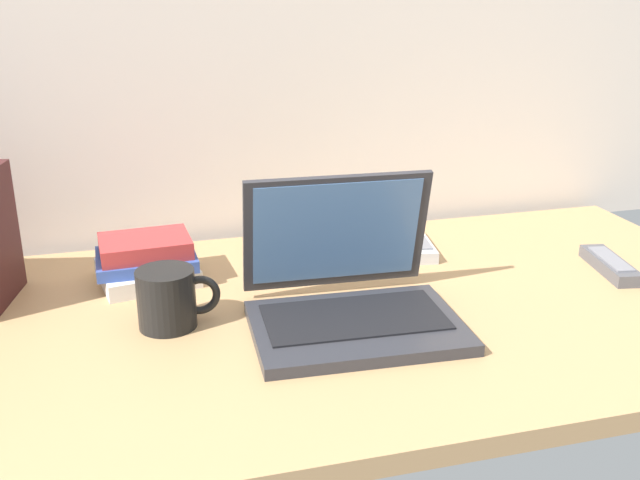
{
  "coord_description": "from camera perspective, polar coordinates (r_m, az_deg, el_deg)",
  "views": [
    {
      "loc": [
        -0.24,
        -1.02,
        0.53
      ],
      "look_at": [
        0.03,
        0.0,
        0.15
      ],
      "focal_mm": 41.13,
      "sensor_mm": 36.0,
      "label": 1
    }
  ],
  "objects": [
    {
      "name": "laptop",
      "position": [
        1.12,
        2.29,
        -4.1
      ],
      "size": [
        0.32,
        0.28,
        0.21
      ],
      "color": "#2D2D33",
      "rests_on": "desk"
    },
    {
      "name": "remote_control_far",
      "position": [
        1.42,
        21.64,
        -1.8
      ],
      "size": [
        0.07,
        0.17,
        0.02
      ],
      "color": "#4C4C51",
      "rests_on": "desk"
    },
    {
      "name": "desk",
      "position": [
        1.17,
        -1.56,
        -6.37
      ],
      "size": [
        1.6,
        0.76,
        0.03
      ],
      "color": "tan",
      "rests_on": "ground"
    },
    {
      "name": "book_stack",
      "position": [
        1.31,
        -13.36,
        -1.58
      ],
      "size": [
        0.18,
        0.17,
        0.08
      ],
      "color": "silver",
      "rests_on": "desk"
    },
    {
      "name": "coffee_mug",
      "position": [
        1.13,
        -11.71,
        -4.42
      ],
      "size": [
        0.13,
        0.09,
        0.09
      ],
      "color": "black",
      "rests_on": "desk"
    },
    {
      "name": "remote_control_near",
      "position": [
        1.43,
        7.54,
        -0.32
      ],
      "size": [
        0.07,
        0.17,
        0.02
      ],
      "color": "#B7B7B7",
      "rests_on": "desk"
    }
  ]
}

